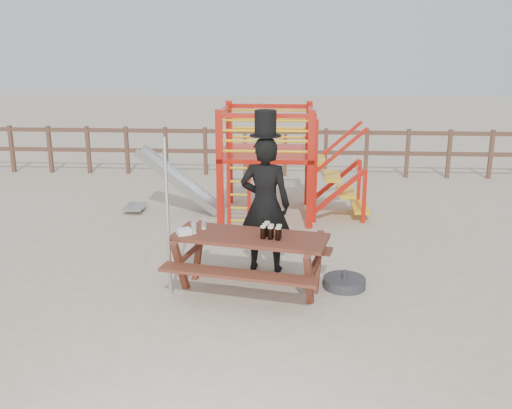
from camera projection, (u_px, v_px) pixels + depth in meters
The scene contains 10 objects.
ground at pixel (239, 291), 7.62m from camera, with size 60.00×60.00×0.00m, color #C5B499.
back_fence at pixel (265, 147), 14.15m from camera, with size 15.09×0.09×1.20m.
playground_fort at pixel (263, 160), 10.77m from camera, with size 4.71×1.84×2.10m.
picnic_table at pixel (250, 256), 7.50m from camera, with size 2.25×1.77×0.78m.
man_with_hat at pixel (265, 201), 8.08m from camera, with size 0.77×0.56×2.32m.
metal_pole at pixel (168, 218), 7.24m from camera, with size 0.05×0.05×2.09m, color #B2B2B7.
parasol_base at pixel (344, 283), 7.71m from camera, with size 0.58×0.58×0.24m.
paper_bag at pixel (184, 232), 7.44m from camera, with size 0.18×0.14×0.08m, color white.
stout_pints at pixel (271, 231), 7.32m from camera, with size 0.27×0.30×0.17m.
empty_glasses at pixel (197, 227), 7.56m from camera, with size 0.18×0.27×0.15m.
Camera 1 is at (0.67, -7.00, 3.17)m, focal length 40.00 mm.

